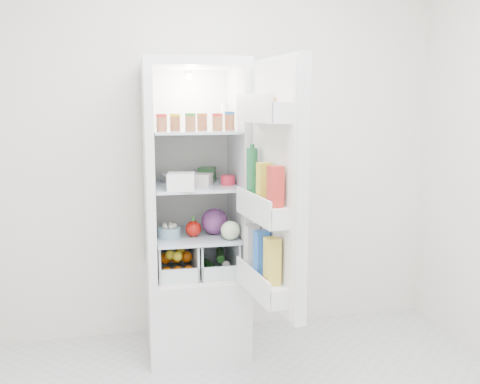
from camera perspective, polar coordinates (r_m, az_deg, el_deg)
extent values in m
cube|color=silver|center=(3.57, -2.31, 5.50)|extent=(3.00, 0.02, 2.60)
cube|color=white|center=(3.49, -4.70, -12.35)|extent=(0.60, 0.60, 0.50)
cube|color=white|center=(3.25, -5.07, 13.46)|extent=(0.60, 0.60, 0.05)
cube|color=white|center=(3.54, -5.44, 2.59)|extent=(0.60, 0.05, 1.25)
cube|color=white|center=(3.25, -9.73, 1.89)|extent=(0.05, 0.60, 1.25)
cube|color=white|center=(3.32, -0.18, 2.17)|extent=(0.05, 0.60, 1.25)
cube|color=white|center=(3.51, -5.39, 2.53)|extent=(0.50, 0.01, 1.25)
sphere|color=white|center=(3.46, -5.47, 12.13)|extent=(0.05, 0.05, 0.05)
cube|color=silver|center=(3.32, -4.76, -4.62)|extent=(0.49, 0.53, 0.01)
cube|color=silver|center=(3.26, -4.84, 0.67)|extent=(0.49, 0.53, 0.02)
cube|color=silver|center=(3.22, -4.92, 6.48)|extent=(0.49, 0.53, 0.02)
cylinder|color=#B21919|center=(3.07, -8.36, 7.21)|extent=(0.06, 0.06, 0.08)
cylinder|color=gold|center=(3.13, -6.94, 7.27)|extent=(0.06, 0.06, 0.08)
cylinder|color=#267226|center=(3.05, -5.31, 7.25)|extent=(0.06, 0.06, 0.08)
cylinder|color=brown|center=(3.16, -4.06, 7.34)|extent=(0.06, 0.06, 0.08)
cylinder|color=#B21919|center=(3.11, -2.41, 7.32)|extent=(0.06, 0.06, 0.08)
cylinder|color=#194C8C|center=(3.17, -1.12, 7.37)|extent=(0.06, 0.06, 0.08)
cylinder|color=white|center=(3.42, -1.67, 8.14)|extent=(0.05, 0.05, 0.16)
cube|color=white|center=(3.05, -6.31, 1.11)|extent=(0.17, 0.17, 0.10)
cube|color=silver|center=(3.23, -4.16, 1.36)|extent=(0.15, 0.15, 0.07)
cylinder|color=red|center=(3.24, -1.31, 1.29)|extent=(0.09, 0.09, 0.06)
cube|color=silver|center=(3.40, -6.77, 1.51)|extent=(0.19, 0.16, 0.04)
cube|color=#397D3F|center=(3.45, -3.56, 1.97)|extent=(0.13, 0.16, 0.08)
sphere|color=#5B1F5B|center=(3.29, -2.74, -3.15)|extent=(0.16, 0.16, 0.16)
sphere|color=red|center=(3.25, -4.99, -3.93)|extent=(0.10, 0.10, 0.10)
cylinder|color=#7DACBA|center=(3.24, -7.55, -4.32)|extent=(0.16, 0.16, 0.06)
sphere|color=beige|center=(3.16, -1.04, -4.12)|extent=(0.11, 0.11, 0.11)
sphere|color=#EC580C|center=(3.24, -7.78, -8.53)|extent=(0.07, 0.07, 0.07)
sphere|color=#EC580C|center=(3.24, -6.62, -8.48)|extent=(0.07, 0.07, 0.07)
sphere|color=#EC580C|center=(3.25, -5.47, -8.42)|extent=(0.07, 0.07, 0.07)
sphere|color=#EC580C|center=(3.34, -7.95, -7.00)|extent=(0.07, 0.07, 0.07)
sphere|color=#EC580C|center=(3.34, -6.83, -6.96)|extent=(0.07, 0.07, 0.07)
sphere|color=#EC580C|center=(3.35, -5.71, -6.91)|extent=(0.07, 0.07, 0.07)
sphere|color=yellow|center=(3.27, -7.45, -6.69)|extent=(0.06, 0.06, 0.06)
sphere|color=yellow|center=(3.38, -6.41, -6.13)|extent=(0.06, 0.06, 0.06)
sphere|color=yellow|center=(3.24, -6.69, -6.85)|extent=(0.06, 0.06, 0.06)
cylinder|color=#1F521B|center=(3.38, -3.32, -7.85)|extent=(0.09, 0.21, 0.05)
cylinder|color=#1F521B|center=(3.43, -2.12, -6.74)|extent=(0.08, 0.21, 0.05)
sphere|color=white|center=(3.28, -2.30, -8.42)|extent=(0.05, 0.05, 0.05)
sphere|color=white|center=(3.29, -1.50, -7.77)|extent=(0.05, 0.05, 0.05)
cube|color=white|center=(2.76, 4.12, 0.70)|extent=(0.13, 0.60, 1.30)
cube|color=white|center=(2.75, 3.44, 0.66)|extent=(0.08, 0.56, 1.26)
cube|color=white|center=(2.70, 2.53, 8.50)|extent=(0.17, 0.51, 0.10)
cube|color=white|center=(2.76, 2.45, -1.95)|extent=(0.17, 0.51, 0.10)
cube|color=white|center=(2.86, 2.40, -9.84)|extent=(0.17, 0.51, 0.10)
sphere|color=#926741|center=(2.59, 3.39, 9.78)|extent=(0.05, 0.05, 0.05)
sphere|color=#926741|center=(2.66, 2.74, 9.78)|extent=(0.05, 0.05, 0.05)
sphere|color=#926741|center=(2.74, 2.12, 9.77)|extent=(0.05, 0.05, 0.05)
sphere|color=#926741|center=(2.81, 1.54, 9.76)|extent=(0.05, 0.05, 0.05)
cylinder|color=#1A5B32|center=(2.86, 1.30, 2.13)|extent=(0.06, 0.06, 0.26)
cube|color=yellow|center=(2.70, 2.59, 1.04)|extent=(0.07, 0.07, 0.20)
cube|color=red|center=(2.56, 3.80, 0.58)|extent=(0.07, 0.07, 0.20)
cube|color=silver|center=(2.94, 1.28, -5.81)|extent=(0.08, 0.08, 0.24)
cube|color=blue|center=(2.81, 2.31, -6.57)|extent=(0.08, 0.08, 0.24)
cube|color=yellow|center=(2.67, 3.46, -7.40)|extent=(0.08, 0.08, 0.24)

